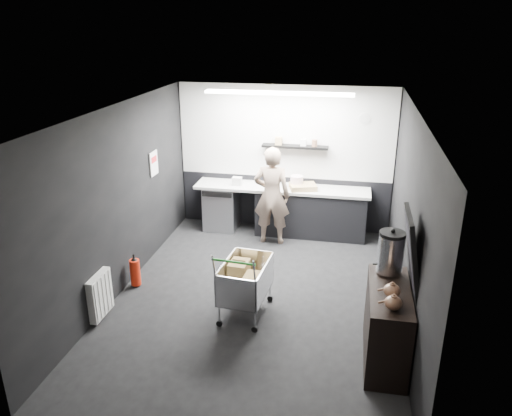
# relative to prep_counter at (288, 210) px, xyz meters

# --- Properties ---
(floor) EXTENTS (5.50, 5.50, 0.00)m
(floor) POSITION_rel_prep_counter_xyz_m (-0.14, -2.42, -0.46)
(floor) COLOR black
(floor) RESTS_ON ground
(ceiling) EXTENTS (5.50, 5.50, 0.00)m
(ceiling) POSITION_rel_prep_counter_xyz_m (-0.14, -2.42, 2.24)
(ceiling) COLOR white
(ceiling) RESTS_ON wall_back
(wall_back) EXTENTS (5.50, 0.00, 5.50)m
(wall_back) POSITION_rel_prep_counter_xyz_m (-0.14, 0.33, 0.89)
(wall_back) COLOR black
(wall_back) RESTS_ON floor
(wall_front) EXTENTS (5.50, 0.00, 5.50)m
(wall_front) POSITION_rel_prep_counter_xyz_m (-0.14, -5.17, 0.89)
(wall_front) COLOR black
(wall_front) RESTS_ON floor
(wall_left) EXTENTS (0.00, 5.50, 5.50)m
(wall_left) POSITION_rel_prep_counter_xyz_m (-2.14, -2.42, 0.89)
(wall_left) COLOR black
(wall_left) RESTS_ON floor
(wall_right) EXTENTS (0.00, 5.50, 5.50)m
(wall_right) POSITION_rel_prep_counter_xyz_m (1.86, -2.42, 0.89)
(wall_right) COLOR black
(wall_right) RESTS_ON floor
(kitchen_wall_panel) EXTENTS (3.95, 0.02, 1.70)m
(kitchen_wall_panel) POSITION_rel_prep_counter_xyz_m (-0.14, 0.31, 1.39)
(kitchen_wall_panel) COLOR silver
(kitchen_wall_panel) RESTS_ON wall_back
(dado_panel) EXTENTS (3.95, 0.02, 1.00)m
(dado_panel) POSITION_rel_prep_counter_xyz_m (-0.14, 0.31, 0.04)
(dado_panel) COLOR black
(dado_panel) RESTS_ON wall_back
(floating_shelf) EXTENTS (1.20, 0.22, 0.04)m
(floating_shelf) POSITION_rel_prep_counter_xyz_m (0.06, 0.20, 1.16)
(floating_shelf) COLOR black
(floating_shelf) RESTS_ON wall_back
(wall_clock) EXTENTS (0.20, 0.03, 0.20)m
(wall_clock) POSITION_rel_prep_counter_xyz_m (1.26, 0.30, 1.69)
(wall_clock) COLOR silver
(wall_clock) RESTS_ON wall_back
(poster) EXTENTS (0.02, 0.30, 0.40)m
(poster) POSITION_rel_prep_counter_xyz_m (-2.12, -1.12, 1.09)
(poster) COLOR white
(poster) RESTS_ON wall_left
(poster_red_band) EXTENTS (0.02, 0.22, 0.10)m
(poster_red_band) POSITION_rel_prep_counter_xyz_m (-2.11, -1.12, 1.16)
(poster_red_band) COLOR red
(poster_red_band) RESTS_ON poster
(radiator) EXTENTS (0.10, 0.50, 0.60)m
(radiator) POSITION_rel_prep_counter_xyz_m (-2.08, -3.32, -0.11)
(radiator) COLOR silver
(radiator) RESTS_ON wall_left
(ceiling_strip) EXTENTS (2.40, 0.20, 0.04)m
(ceiling_strip) POSITION_rel_prep_counter_xyz_m (-0.14, -0.57, 2.21)
(ceiling_strip) COLOR white
(ceiling_strip) RESTS_ON ceiling
(prep_counter) EXTENTS (3.20, 0.61, 0.90)m
(prep_counter) POSITION_rel_prep_counter_xyz_m (0.00, 0.00, 0.00)
(prep_counter) COLOR black
(prep_counter) RESTS_ON floor
(person) EXTENTS (0.64, 0.42, 1.76)m
(person) POSITION_rel_prep_counter_xyz_m (-0.25, -0.45, 0.42)
(person) COLOR beige
(person) RESTS_ON floor
(shopping_cart) EXTENTS (0.64, 0.98, 1.04)m
(shopping_cart) POSITION_rel_prep_counter_xyz_m (-0.21, -2.83, 0.04)
(shopping_cart) COLOR silver
(shopping_cart) RESTS_ON floor
(sideboard) EXTENTS (0.53, 1.23, 1.85)m
(sideboard) POSITION_rel_prep_counter_xyz_m (1.62, -3.43, 0.13)
(sideboard) COLOR black
(sideboard) RESTS_ON floor
(fire_extinguisher) EXTENTS (0.15, 0.15, 0.50)m
(fire_extinguisher) POSITION_rel_prep_counter_xyz_m (-1.99, -2.42, -0.21)
(fire_extinguisher) COLOR red
(fire_extinguisher) RESTS_ON floor
(cardboard_box) EXTENTS (0.54, 0.47, 0.09)m
(cardboard_box) POSITION_rel_prep_counter_xyz_m (0.26, -0.05, 0.49)
(cardboard_box) COLOR #A48857
(cardboard_box) RESTS_ON prep_counter
(pink_tub) EXTENTS (0.23, 0.23, 0.23)m
(pink_tub) POSITION_rel_prep_counter_xyz_m (0.14, 0.00, 0.56)
(pink_tub) COLOR silver
(pink_tub) RESTS_ON prep_counter
(white_container) EXTENTS (0.17, 0.13, 0.15)m
(white_container) POSITION_rel_prep_counter_xyz_m (-0.96, -0.05, 0.52)
(white_container) COLOR silver
(white_container) RESTS_ON prep_counter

